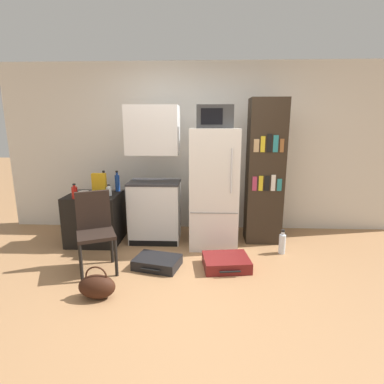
{
  "coord_description": "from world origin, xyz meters",
  "views": [
    {
      "loc": [
        0.14,
        -2.74,
        1.66
      ],
      "look_at": [
        -0.01,
        0.85,
        0.84
      ],
      "focal_mm": 28.0,
      "sensor_mm": 36.0,
      "label": 1
    }
  ],
  "objects_px": {
    "bookshelf": "(265,173)",
    "chair": "(95,225)",
    "bottle_blue_soda": "(117,183)",
    "side_table": "(96,218)",
    "bottle_wine_dark": "(104,183)",
    "water_bottle_front": "(282,243)",
    "refrigerator": "(214,188)",
    "microwave": "(215,117)",
    "cereal_box": "(99,184)",
    "suitcase_large_flat": "(226,262)",
    "bottle_ketchup_red": "(75,192)",
    "handbag": "(97,286)",
    "suitcase_small_flat": "(157,262)",
    "bottle_clear_short": "(109,191)",
    "kitchen_hutch": "(154,181)",
    "bowl": "(84,193)"
  },
  "relations": [
    {
      "from": "chair",
      "to": "handbag",
      "type": "relative_size",
      "value": 2.53
    },
    {
      "from": "bookshelf",
      "to": "bottle_wine_dark",
      "type": "height_order",
      "value": "bookshelf"
    },
    {
      "from": "cereal_box",
      "to": "bottle_blue_soda",
      "type": "bearing_deg",
      "value": 52.97
    },
    {
      "from": "suitcase_large_flat",
      "to": "side_table",
      "type": "bearing_deg",
      "value": 150.44
    },
    {
      "from": "bottle_blue_soda",
      "to": "side_table",
      "type": "bearing_deg",
      "value": -142.57
    },
    {
      "from": "refrigerator",
      "to": "suitcase_small_flat",
      "type": "distance_m",
      "value": 1.26
    },
    {
      "from": "bottle_clear_short",
      "to": "bottle_ketchup_red",
      "type": "bearing_deg",
      "value": -154.78
    },
    {
      "from": "suitcase_small_flat",
      "to": "side_table",
      "type": "bearing_deg",
      "value": 156.52
    },
    {
      "from": "side_table",
      "to": "chair",
      "type": "xyz_separation_m",
      "value": [
        0.3,
        -0.82,
        0.19
      ]
    },
    {
      "from": "kitchen_hutch",
      "to": "bottle_blue_soda",
      "type": "bearing_deg",
      "value": 167.04
    },
    {
      "from": "handbag",
      "to": "bowl",
      "type": "bearing_deg",
      "value": 114.66
    },
    {
      "from": "bowl",
      "to": "chair",
      "type": "height_order",
      "value": "chair"
    },
    {
      "from": "bottle_wine_dark",
      "to": "bowl",
      "type": "height_order",
      "value": "bottle_wine_dark"
    },
    {
      "from": "kitchen_hutch",
      "to": "bottle_wine_dark",
      "type": "height_order",
      "value": "kitchen_hutch"
    },
    {
      "from": "suitcase_large_flat",
      "to": "suitcase_small_flat",
      "type": "bearing_deg",
      "value": 174.22
    },
    {
      "from": "suitcase_small_flat",
      "to": "handbag",
      "type": "height_order",
      "value": "handbag"
    },
    {
      "from": "kitchen_hutch",
      "to": "bookshelf",
      "type": "height_order",
      "value": "bookshelf"
    },
    {
      "from": "bottle_clear_short",
      "to": "chair",
      "type": "bearing_deg",
      "value": -85.41
    },
    {
      "from": "kitchen_hutch",
      "to": "bookshelf",
      "type": "relative_size",
      "value": 0.95
    },
    {
      "from": "chair",
      "to": "suitcase_small_flat",
      "type": "xyz_separation_m",
      "value": [
        0.7,
        0.06,
        -0.48
      ]
    },
    {
      "from": "bottle_clear_short",
      "to": "suitcase_small_flat",
      "type": "distance_m",
      "value": 1.25
    },
    {
      "from": "kitchen_hutch",
      "to": "chair",
      "type": "distance_m",
      "value": 1.11
    },
    {
      "from": "refrigerator",
      "to": "bottle_ketchup_red",
      "type": "height_order",
      "value": "refrigerator"
    },
    {
      "from": "bottle_wine_dark",
      "to": "water_bottle_front",
      "type": "relative_size",
      "value": 0.95
    },
    {
      "from": "bottle_ketchup_red",
      "to": "handbag",
      "type": "relative_size",
      "value": 0.55
    },
    {
      "from": "refrigerator",
      "to": "bookshelf",
      "type": "bearing_deg",
      "value": 11.98
    },
    {
      "from": "microwave",
      "to": "bottle_clear_short",
      "type": "height_order",
      "value": "microwave"
    },
    {
      "from": "chair",
      "to": "suitcase_large_flat",
      "type": "distance_m",
      "value": 1.59
    },
    {
      "from": "bottle_wine_dark",
      "to": "suitcase_small_flat",
      "type": "relative_size",
      "value": 0.52
    },
    {
      "from": "side_table",
      "to": "bottle_ketchup_red",
      "type": "relative_size",
      "value": 3.57
    },
    {
      "from": "bottle_wine_dark",
      "to": "handbag",
      "type": "relative_size",
      "value": 0.86
    },
    {
      "from": "refrigerator",
      "to": "microwave",
      "type": "height_order",
      "value": "microwave"
    },
    {
      "from": "suitcase_small_flat",
      "to": "microwave",
      "type": "bearing_deg",
      "value": 62.44
    },
    {
      "from": "bottle_wine_dark",
      "to": "handbag",
      "type": "bearing_deg",
      "value": -75.5
    },
    {
      "from": "chair",
      "to": "bottle_wine_dark",
      "type": "bearing_deg",
      "value": 76.82
    },
    {
      "from": "bottle_clear_short",
      "to": "chair",
      "type": "height_order",
      "value": "chair"
    },
    {
      "from": "bowl",
      "to": "water_bottle_front",
      "type": "xyz_separation_m",
      "value": [
        2.71,
        -0.3,
        -0.58
      ]
    },
    {
      "from": "bookshelf",
      "to": "suitcase_large_flat",
      "type": "relative_size",
      "value": 3.47
    },
    {
      "from": "microwave",
      "to": "bottle_wine_dark",
      "type": "height_order",
      "value": "microwave"
    },
    {
      "from": "suitcase_large_flat",
      "to": "water_bottle_front",
      "type": "xyz_separation_m",
      "value": [
        0.76,
        0.44,
        0.07
      ]
    },
    {
      "from": "bottle_wine_dark",
      "to": "kitchen_hutch",
      "type": "bearing_deg",
      "value": -5.38
    },
    {
      "from": "refrigerator",
      "to": "cereal_box",
      "type": "xyz_separation_m",
      "value": [
        -1.58,
        -0.02,
        0.05
      ]
    },
    {
      "from": "bookshelf",
      "to": "suitcase_large_flat",
      "type": "distance_m",
      "value": 1.41
    },
    {
      "from": "microwave",
      "to": "suitcase_small_flat",
      "type": "distance_m",
      "value": 1.97
    },
    {
      "from": "bookshelf",
      "to": "chair",
      "type": "bearing_deg",
      "value": -155.06
    },
    {
      "from": "kitchen_hutch",
      "to": "microwave",
      "type": "bearing_deg",
      "value": -6.3
    },
    {
      "from": "bottle_clear_short",
      "to": "water_bottle_front",
      "type": "bearing_deg",
      "value": -5.87
    },
    {
      "from": "kitchen_hutch",
      "to": "suitcase_small_flat",
      "type": "distance_m",
      "value": 1.19
    },
    {
      "from": "bookshelf",
      "to": "chair",
      "type": "xyz_separation_m",
      "value": [
        -2.09,
        -0.97,
        -0.46
      ]
    },
    {
      "from": "bottle_wine_dark",
      "to": "refrigerator",
      "type": "bearing_deg",
      "value": -5.81
    }
  ]
}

